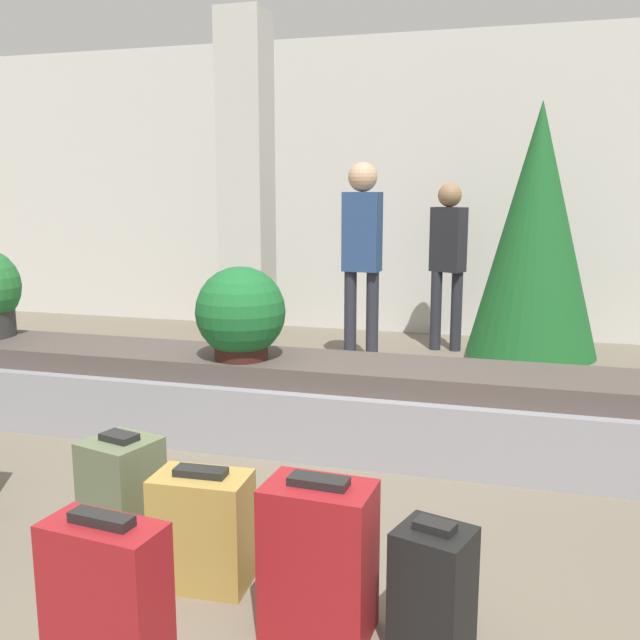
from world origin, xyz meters
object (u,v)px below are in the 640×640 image
pillar (247,187)px  decorated_tree (536,231)px  suitcase_3 (433,589)px  suitcase_7 (108,633)px  suitcase_6 (122,496)px  traveler_0 (448,252)px  suitcase_0 (319,559)px  suitcase_4 (202,529)px  potted_plant_1 (241,315)px  traveler_1 (362,245)px

pillar → decorated_tree: size_ratio=1.40×
suitcase_3 → suitcase_7: size_ratio=0.68×
suitcase_7 → suitcase_6: bearing=125.9°
traveler_0 → suitcase_6: bearing=-74.2°
suitcase_0 → traveler_0: 4.82m
suitcase_4 → potted_plant_1: 1.77m
potted_plant_1 → suitcase_0: bearing=-60.3°
pillar → potted_plant_1: 2.70m
decorated_tree → potted_plant_1: bearing=-128.2°
suitcase_0 → traveler_1: size_ratio=0.33×
pillar → traveler_1: size_ratio=1.77×
suitcase_3 → suitcase_4: 0.96m
pillar → suitcase_7: size_ratio=4.60×
traveler_0 → traveler_1: 1.13m
pillar → potted_plant_1: bearing=-69.4°
suitcase_0 → traveler_1: bearing=103.8°
suitcase_4 → traveler_1: bearing=90.1°
suitcase_4 → decorated_tree: decorated_tree is taller
suitcase_4 → suitcase_6: bearing=159.7°
pillar → suitcase_3: 4.99m
suitcase_3 → potted_plant_1: size_ratio=0.82×
suitcase_0 → potted_plant_1: (-1.01, 1.78, 0.53)m
suitcase_4 → traveler_0: traveler_0 is taller
suitcase_3 → suitcase_7: bearing=-124.4°
pillar → decorated_tree: 2.70m
pillar → traveler_0: (1.86, 0.57, -0.63)m
traveler_1 → decorated_tree: 1.47m
suitcase_6 → suitcase_0: bearing=-3.3°
suitcase_6 → decorated_tree: bearing=79.7°
suitcase_0 → traveler_1: 4.01m
suitcase_4 → suitcase_6: suitcase_6 is taller
suitcase_4 → decorated_tree: size_ratio=0.21×
suitcase_7 → pillar: bearing=113.5°
suitcase_0 → traveler_0: (-0.07, 4.77, 0.69)m
suitcase_0 → traveler_0: bearing=94.0°
suitcase_3 → suitcase_6: (-1.39, 0.31, 0.04)m
suitcase_0 → traveler_0: traveler_0 is taller
suitcase_3 → suitcase_7: 1.07m
suitcase_7 → decorated_tree: 4.88m
suitcase_4 → traveler_1: 3.78m
suitcase_3 → suitcase_6: suitcase_6 is taller
traveler_1 → potted_plant_1: bearing=-92.0°
suitcase_4 → traveler_0: 4.68m
potted_plant_1 → traveler_0: size_ratio=0.35×
potted_plant_1 → suitcase_4: bearing=-73.4°
suitcase_7 → traveler_1: traveler_1 is taller
suitcase_0 → pillar: bearing=117.9°
traveler_1 → suitcase_4: bearing=-81.1°
decorated_tree → suitcase_7: bearing=-104.1°
pillar → suitcase_3: bearing=-60.9°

